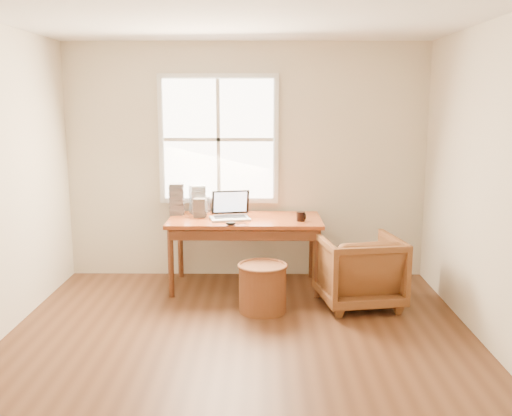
# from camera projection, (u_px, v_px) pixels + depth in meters

# --- Properties ---
(room_shell) EXTENTS (4.04, 4.54, 2.64)m
(room_shell) POSITION_uv_depth(u_px,v_px,m) (235.00, 188.00, 4.29)
(room_shell) COLOR #54311D
(room_shell) RESTS_ON ground
(desk) EXTENTS (1.60, 0.80, 0.04)m
(desk) POSITION_uv_depth(u_px,v_px,m) (245.00, 220.00, 6.01)
(desk) COLOR brown
(desk) RESTS_ON room_shell
(armchair) EXTENTS (0.86, 0.88, 0.70)m
(armchair) POSITION_uv_depth(u_px,v_px,m) (359.00, 270.00, 5.53)
(armchair) COLOR brown
(armchair) RESTS_ON room_shell
(wicker_stool) EXTENTS (0.47, 0.47, 0.45)m
(wicker_stool) POSITION_uv_depth(u_px,v_px,m) (263.00, 288.00, 5.38)
(wicker_stool) COLOR brown
(wicker_stool) RESTS_ON room_shell
(laptop) EXTENTS (0.47, 0.48, 0.29)m
(laptop) POSITION_uv_depth(u_px,v_px,m) (230.00, 206.00, 5.91)
(laptop) COLOR #B7BABE
(laptop) RESTS_ON desk
(mouse) EXTENTS (0.11, 0.07, 0.04)m
(mouse) POSITION_uv_depth(u_px,v_px,m) (231.00, 223.00, 5.66)
(mouse) COLOR black
(mouse) RESTS_ON desk
(coffee_mug) EXTENTS (0.09, 0.09, 0.10)m
(coffee_mug) POSITION_uv_depth(u_px,v_px,m) (301.00, 216.00, 5.86)
(coffee_mug) COLOR black
(coffee_mug) RESTS_ON desk
(cd_stack_a) EXTENTS (0.20, 0.18, 0.31)m
(cd_stack_a) POSITION_uv_depth(u_px,v_px,m) (197.00, 199.00, 6.24)
(cd_stack_a) COLOR silver
(cd_stack_a) RESTS_ON desk
(cd_stack_b) EXTENTS (0.14, 0.12, 0.20)m
(cd_stack_b) POSITION_uv_depth(u_px,v_px,m) (200.00, 208.00, 6.05)
(cd_stack_b) COLOR #2A2A30
(cd_stack_b) RESTS_ON desk
(cd_stack_c) EXTENTS (0.17, 0.15, 0.34)m
(cd_stack_c) POSITION_uv_depth(u_px,v_px,m) (177.00, 199.00, 6.17)
(cd_stack_c) COLOR gray
(cd_stack_c) RESTS_ON desk
(cd_stack_d) EXTENTS (0.17, 0.16, 0.17)m
(cd_stack_d) POSITION_uv_depth(u_px,v_px,m) (203.00, 204.00, 6.35)
(cd_stack_d) COLOR silver
(cd_stack_d) RESTS_ON desk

